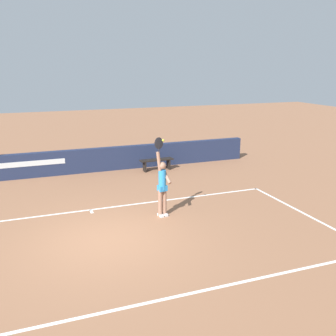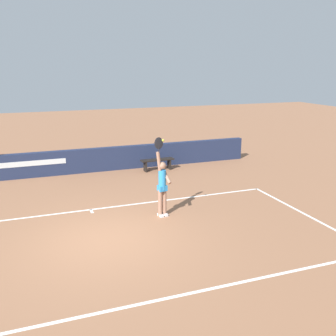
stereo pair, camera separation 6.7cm
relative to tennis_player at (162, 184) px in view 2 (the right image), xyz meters
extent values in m
plane|color=#946345|center=(-1.92, -0.98, -0.99)|extent=(60.00, 60.00, 0.00)
cube|color=white|center=(-1.92, 1.24, -0.98)|extent=(11.99, 0.09, 0.00)
cube|color=white|center=(-1.92, -3.99, -0.98)|extent=(11.99, 0.09, 0.00)
cube|color=white|center=(4.08, -1.38, -0.98)|extent=(0.09, 5.32, 0.00)
cube|color=white|center=(-1.92, 1.09, -0.98)|extent=(0.09, 0.30, 0.00)
cube|color=#1F2A48|center=(-1.92, 5.65, -0.49)|extent=(15.69, 0.28, 0.99)
cube|color=silver|center=(-4.67, 5.51, -0.38)|extent=(4.93, 0.01, 0.21)
cylinder|color=#9F725B|center=(0.08, 0.02, -0.57)|extent=(0.12, 0.12, 0.83)
cylinder|color=#9F725B|center=(-0.07, -0.01, -0.57)|extent=(0.12, 0.12, 0.83)
cube|color=white|center=(0.08, 0.00, -0.95)|extent=(0.14, 0.25, 0.07)
cube|color=white|center=(-0.06, -0.03, -0.95)|extent=(0.14, 0.25, 0.07)
cylinder|color=#2986CD|center=(0.00, 0.00, 0.13)|extent=(0.22, 0.22, 0.58)
cube|color=#2986CD|center=(0.00, 0.00, -0.12)|extent=(0.28, 0.25, 0.16)
sphere|color=#9F725B|center=(0.00, 0.00, 0.56)|extent=(0.22, 0.22, 0.22)
cylinder|color=#9F725B|center=(-0.10, -0.02, 0.70)|extent=(0.18, 0.13, 0.56)
cylinder|color=#9F725B|center=(0.12, -0.03, 0.23)|extent=(0.18, 0.45, 0.39)
ellipsoid|color=black|center=(-0.10, -0.02, 1.22)|extent=(0.32, 0.09, 0.37)
cylinder|color=black|center=(-0.10, -0.02, 1.03)|extent=(0.03, 0.03, 0.18)
sphere|color=#CFE138|center=(-0.09, -0.34, 1.37)|extent=(0.07, 0.07, 0.07)
cube|color=black|center=(1.51, 4.91, -0.52)|extent=(1.44, 0.41, 0.05)
cube|color=black|center=(0.97, 4.90, -0.75)|extent=(0.07, 0.32, 0.46)
cube|color=black|center=(2.05, 4.93, -0.75)|extent=(0.07, 0.32, 0.46)
camera|label=1|loc=(-3.60, -10.06, 3.35)|focal=41.13mm
camera|label=2|loc=(-3.54, -10.09, 3.35)|focal=41.13mm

